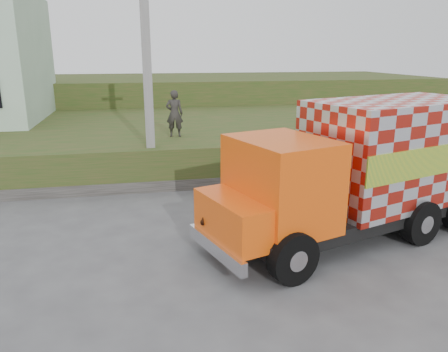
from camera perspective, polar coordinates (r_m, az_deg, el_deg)
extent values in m
plane|color=#474749|center=(11.88, -3.47, -7.72)|extent=(120.00, 120.00, 0.00)
cube|color=#274918|center=(21.22, -7.32, 4.89)|extent=(40.00, 12.00, 1.50)
cube|color=#274918|center=(32.98, -8.98, 10.04)|extent=(40.00, 12.00, 3.00)
cube|color=#595651|center=(15.68, -12.92, -1.41)|extent=(16.00, 0.50, 0.40)
cube|color=gray|center=(15.42, -9.98, 12.86)|extent=(0.30, 0.30, 8.00)
cube|color=black|center=(12.15, 16.86, -4.42)|extent=(7.47, 4.36, 0.37)
cube|color=#EA4F0C|center=(10.19, 7.47, -0.93)|extent=(2.53, 2.86, 2.09)
cube|color=#EA4F0C|center=(9.75, 1.63, -5.46)|extent=(1.67, 2.41, 0.94)
cube|color=silver|center=(12.66, 21.39, 3.13)|extent=(5.34, 3.86, 2.72)
cube|color=yellow|center=(11.91, 26.06, 1.85)|extent=(4.59, 1.51, 0.73)
cube|color=yellow|center=(13.48, 17.25, 4.23)|extent=(4.59, 1.51, 0.73)
cube|color=silver|center=(9.77, -1.07, -9.44)|extent=(0.88, 2.34, 0.31)
cylinder|color=black|center=(9.46, 9.00, -10.53)|extent=(1.21, 0.70, 1.15)
cylinder|color=black|center=(11.27, 1.44, -5.88)|extent=(1.21, 0.70, 1.15)
cylinder|color=black|center=(12.24, 24.30, -5.55)|extent=(1.21, 0.70, 1.15)
cylinder|color=black|center=(13.68, 16.31, -2.55)|extent=(1.21, 0.70, 1.15)
cylinder|color=black|center=(14.89, 20.86, -1.48)|extent=(1.21, 0.70, 1.15)
imported|color=black|center=(10.94, -2.48, -6.10)|extent=(0.96, 1.66, 1.32)
imported|color=#2C2A27|center=(17.46, -6.49, 8.10)|extent=(0.73, 0.54, 1.84)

